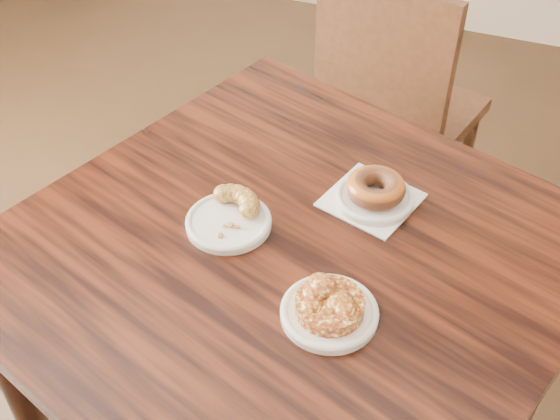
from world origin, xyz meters
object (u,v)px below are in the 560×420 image
at_px(cruller_fragment, 228,213).
at_px(glazed_donut, 376,188).
at_px(cafe_table, 288,377).
at_px(chair_far, 402,112).
at_px(apple_fritter, 330,303).

bearing_deg(cruller_fragment, glazed_donut, 34.29).
bearing_deg(cafe_table, cruller_fragment, -168.21).
height_order(cafe_table, cruller_fragment, cruller_fragment).
bearing_deg(cruller_fragment, chair_far, 81.85).
distance_m(glazed_donut, cruller_fragment, 0.27).
height_order(cafe_table, glazed_donut, glazed_donut).
bearing_deg(glazed_donut, cafe_table, -121.26).
bearing_deg(cafe_table, glazed_donut, 77.79).
relative_size(cafe_table, chair_far, 1.00).
xyz_separation_m(chair_far, apple_fritter, (0.10, -1.02, 0.33)).
relative_size(cafe_table, apple_fritter, 6.20).
distance_m(cafe_table, apple_fritter, 0.43).
bearing_deg(chair_far, cruller_fragment, 96.47).
distance_m(chair_far, cruller_fragment, 0.96).
bearing_deg(cafe_table, chair_far, 108.59).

